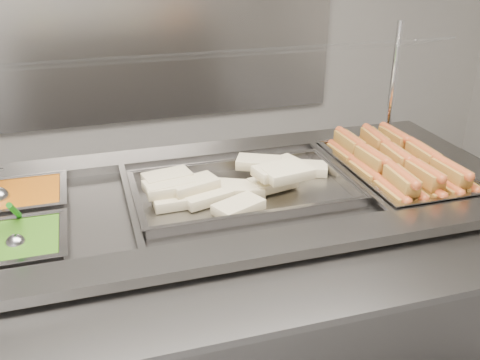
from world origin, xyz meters
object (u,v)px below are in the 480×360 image
object	(u,v)px
steam_counter	(227,302)
pan_hotdogs	(396,177)
sneeze_guard	(206,60)
pan_wraps	(243,193)
serving_spoon	(16,238)

from	to	relation	value
steam_counter	pan_hotdogs	size ratio (longest dim) A/B	3.41
sneeze_guard	pan_hotdogs	size ratio (longest dim) A/B	2.98
steam_counter	sneeze_guard	world-z (taller)	sneeze_guard
steam_counter	pan_wraps	bearing A→B (deg)	-0.99
serving_spoon	pan_wraps	bearing A→B (deg)	11.53
pan_wraps	sneeze_guard	bearing A→B (deg)	104.36
sneeze_guard	pan_hotdogs	world-z (taller)	sneeze_guard
sneeze_guard	pan_hotdogs	xyz separation A→B (m)	(0.69, -0.26, -0.45)
pan_hotdogs	serving_spoon	distance (m)	1.40
steam_counter	sneeze_guard	distance (m)	0.94
pan_hotdogs	serving_spoon	xyz separation A→B (m)	(-1.39, -0.14, 0.06)
pan_hotdogs	pan_wraps	size ratio (longest dim) A/B	0.81
steam_counter	serving_spoon	size ratio (longest dim) A/B	10.71
sneeze_guard	serving_spoon	xyz separation A→B (m)	(-0.69, -0.40, -0.40)
serving_spoon	pan_hotdogs	bearing A→B (deg)	5.90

